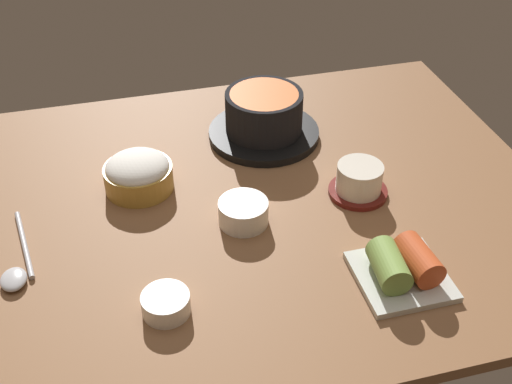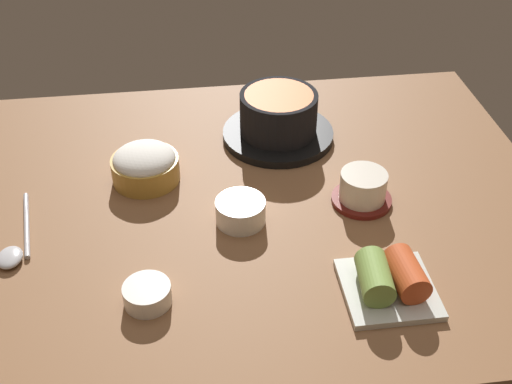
% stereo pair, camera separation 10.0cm
% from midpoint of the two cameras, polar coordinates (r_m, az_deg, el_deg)
% --- Properties ---
extents(dining_table, '(1.00, 0.76, 0.02)m').
position_cam_midpoint_polar(dining_table, '(1.04, 1.52, -1.27)').
color(dining_table, brown).
rests_on(dining_table, ground).
extents(stone_pot, '(0.20, 0.20, 0.09)m').
position_cam_midpoint_polar(stone_pot, '(1.16, 4.46, 6.40)').
color(stone_pot, black).
rests_on(stone_pot, dining_table).
extents(rice_bowl, '(0.11, 0.11, 0.06)m').
position_cam_midpoint_polar(rice_bowl, '(1.07, -7.11, 2.31)').
color(rice_bowl, '#B78C38').
rests_on(rice_bowl, dining_table).
extents(tea_cup_with_saucer, '(0.10, 0.10, 0.05)m').
position_cam_midpoint_polar(tea_cup_with_saucer, '(1.04, 12.12, 0.20)').
color(tea_cup_with_saucer, maroon).
rests_on(tea_cup_with_saucer, dining_table).
extents(banchan_cup_center, '(0.08, 0.08, 0.04)m').
position_cam_midpoint_polar(banchan_cup_center, '(0.98, 1.55, -1.77)').
color(banchan_cup_center, white).
rests_on(banchan_cup_center, dining_table).
extents(kimchi_plate, '(0.12, 0.12, 0.05)m').
position_cam_midpoint_polar(kimchi_plate, '(0.90, 14.85, -7.64)').
color(kimchi_plate, silver).
rests_on(kimchi_plate, dining_table).
extents(side_bowl_near, '(0.06, 0.06, 0.03)m').
position_cam_midpoint_polar(side_bowl_near, '(0.87, -6.28, -9.04)').
color(side_bowl_near, white).
rests_on(side_bowl_near, dining_table).
extents(spoon, '(0.05, 0.17, 0.01)m').
position_cam_midpoint_polar(spoon, '(0.99, -17.73, -4.73)').
color(spoon, '#B7B7BC').
rests_on(spoon, dining_table).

